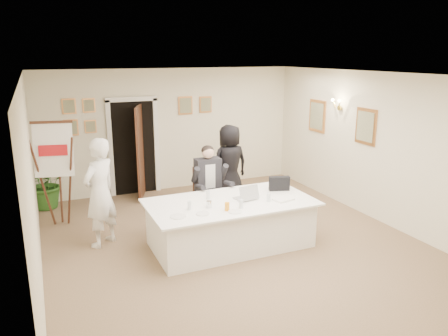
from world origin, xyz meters
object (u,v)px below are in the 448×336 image
standing_woman (230,164)px  seated_man (209,184)px  laptop_bag (279,183)px  conference_table (230,223)px  paper_stack (283,199)px  laptop (246,191)px  flip_chart (57,179)px  steel_jug (209,204)px  standing_man (100,193)px  potted_palm (46,183)px  oj_glass (227,207)px

standing_woman → seated_man: bearing=41.8°
seated_man → standing_woman: (0.83, 0.90, 0.09)m
standing_woman → laptop_bag: bearing=88.9°
conference_table → seated_man: size_ratio=1.81×
standing_woman → paper_stack: (-0.07, -2.31, -0.05)m
laptop → paper_stack: size_ratio=1.20×
seated_man → flip_chart: flip_chart is taller
paper_stack → steel_jug: (-1.25, 0.15, 0.04)m
laptop_bag → paper_stack: size_ratio=1.16×
flip_chart → standing_woman: bearing=-0.9°
seated_man → steel_jug: 1.35m
flip_chart → laptop: size_ratio=5.15×
seated_man → standing_man: standing_man is taller
laptop_bag → steel_jug: laptop_bag is taller
conference_table → flip_chart: 3.30m
steel_jug → potted_palm: bearing=124.3°
laptop → standing_woman: bearing=64.1°
flip_chart → standing_woman: flip_chart is taller
potted_palm → steel_jug: bearing=-55.7°
oj_glass → steel_jug: 0.31m
standing_man → laptop: size_ratio=4.85×
conference_table → flip_chart: flip_chart is taller
seated_man → paper_stack: bearing=-50.1°
standing_man → oj_glass: standing_man is taller
conference_table → laptop_bag: 1.16m
standing_man → paper_stack: standing_man is taller
potted_palm → laptop_bag: potted_palm is taller
flip_chart → oj_glass: (2.31, -2.44, -0.05)m
laptop_bag → paper_stack: bearing=-95.4°
standing_man → oj_glass: bearing=104.0°
seated_man → standing_woman: bearing=59.0°
laptop → oj_glass: laptop is taller
standing_man → potted_palm: bearing=-111.1°
laptop_bag → laptop: bearing=-149.4°
flip_chart → laptop: bearing=-35.8°
potted_palm → paper_stack: size_ratio=3.45×
standing_man → steel_jug: size_ratio=16.53×
potted_palm → oj_glass: (2.50, -3.59, 0.30)m
flip_chart → paper_stack: flip_chart is taller
flip_chart → paper_stack: size_ratio=6.20×
steel_jug → standing_woman: bearing=58.5°
laptop_bag → conference_table: bearing=-151.7°
steel_jug → standing_man: bearing=145.7°
flip_chart → laptop_bag: (3.57, -1.87, 0.01)m
seated_man → standing_man: (-2.01, -0.22, 0.16)m
laptop → steel_jug: laptop is taller
flip_chart → paper_stack: 4.10m
steel_jug → laptop_bag: bearing=13.1°
standing_man → standing_woman: bearing=162.0°
standing_woman → laptop: (-0.60, -1.99, 0.07)m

